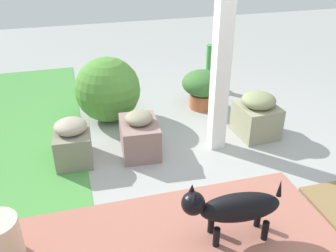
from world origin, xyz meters
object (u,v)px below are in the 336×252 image
(porch_pillar, at_px, (223,38))
(terracotta_pot_tall, at_px, (210,74))
(stone_planter_mid, at_px, (140,135))
(stone_planter_nearest, at_px, (257,115))
(ceramic_urn, at_px, (0,241))
(dog, at_px, (233,208))
(stone_planter_far, at_px, (73,142))
(round_shrub, at_px, (108,90))
(terracotta_pot_broad, at_px, (203,86))

(porch_pillar, xyz_separation_m, terracotta_pot_tall, (1.38, -0.46, -0.88))
(terracotta_pot_tall, bearing_deg, stone_planter_mid, 136.74)
(stone_planter_nearest, distance_m, ceramic_urn, 2.63)
(stone_planter_mid, bearing_deg, stone_planter_nearest, -89.43)
(stone_planter_mid, bearing_deg, dog, -163.14)
(stone_planter_far, bearing_deg, round_shrub, -29.63)
(porch_pillar, height_order, stone_planter_far, porch_pillar)
(round_shrub, xyz_separation_m, terracotta_pot_broad, (0.00, -1.12, -0.09))
(terracotta_pot_tall, relative_size, ceramic_urn, 1.80)
(terracotta_pot_tall, bearing_deg, dog, 162.21)
(stone_planter_mid, relative_size, dog, 0.71)
(stone_planter_mid, xyz_separation_m, dog, (-1.29, -0.39, 0.09))
(stone_planter_far, xyz_separation_m, dog, (-1.31, -1.02, 0.08))
(stone_planter_nearest, bearing_deg, stone_planter_far, 89.72)
(dog, distance_m, ceramic_urn, 1.56)
(stone_planter_nearest, xyz_separation_m, terracotta_pot_broad, (0.78, 0.32, 0.05))
(stone_planter_far, height_order, round_shrub, round_shrub)
(terracotta_pot_tall, bearing_deg, terracotta_pot_broad, 150.51)
(stone_planter_far, xyz_separation_m, ceramic_urn, (-1.09, 0.52, -0.03))
(stone_planter_nearest, bearing_deg, stone_planter_mid, 90.57)
(stone_planter_mid, bearing_deg, stone_planter_far, 88.03)
(porch_pillar, bearing_deg, terracotta_pot_broad, -11.13)
(stone_planter_mid, bearing_deg, round_shrub, 13.70)
(round_shrub, bearing_deg, terracotta_pot_broad, -89.93)
(porch_pillar, distance_m, stone_planter_nearest, 1.00)
(porch_pillar, relative_size, dog, 3.11)
(round_shrub, bearing_deg, stone_planter_far, 150.37)
(stone_planter_mid, height_order, dog, dog)
(terracotta_pot_broad, distance_m, ceramic_urn, 2.79)
(ceramic_urn, bearing_deg, terracotta_pot_tall, -45.02)
(round_shrub, bearing_deg, porch_pillar, -132.46)
(round_shrub, height_order, terracotta_pot_broad, round_shrub)
(stone_planter_far, xyz_separation_m, terracotta_pot_tall, (1.27, -1.85, 0.02))
(porch_pillar, distance_m, dog, 1.50)
(dog, bearing_deg, terracotta_pot_tall, -17.79)
(stone_planter_mid, height_order, stone_planter_far, stone_planter_mid)
(stone_planter_mid, distance_m, ceramic_urn, 1.57)
(terracotta_pot_broad, relative_size, terracotta_pot_tall, 0.81)
(stone_planter_mid, relative_size, stone_planter_far, 1.14)
(round_shrub, distance_m, terracotta_pot_tall, 1.51)
(ceramic_urn, bearing_deg, stone_planter_far, -25.48)
(terracotta_pot_tall, relative_size, dog, 0.87)
(round_shrub, relative_size, dog, 1.03)
(stone_planter_far, height_order, ceramic_urn, stone_planter_far)
(stone_planter_far, height_order, terracotta_pot_broad, terracotta_pot_broad)
(terracotta_pot_broad, xyz_separation_m, ceramic_urn, (-1.86, 2.08, -0.10))
(round_shrub, xyz_separation_m, ceramic_urn, (-1.86, 0.95, -0.19))
(terracotta_pot_tall, distance_m, ceramic_urn, 3.34)
(stone_planter_mid, relative_size, ceramic_urn, 1.48)
(terracotta_pot_broad, relative_size, dog, 0.70)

